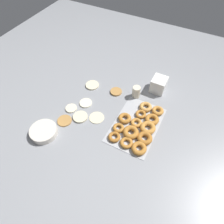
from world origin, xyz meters
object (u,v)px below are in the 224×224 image
object	(u,v)px
pancake_5	(65,121)
batter_bowl	(44,132)
pancake_1	(86,103)
pancake_4	(80,117)
paper_cup	(136,92)
pancake_3	(116,92)
container_stack	(159,85)
pancake_0	(97,117)
donut_tray	(138,127)
pancake_2	(92,85)
pancake_6	(71,108)

from	to	relation	value
pancake_5	batter_bowl	xyz separation A→B (m)	(-0.15, 0.06, 0.02)
pancake_1	pancake_4	world-z (taller)	pancake_4
pancake_1	paper_cup	bearing A→B (deg)	-51.41
pancake_3	container_stack	distance (m)	0.35
pancake_3	pancake_4	bearing A→B (deg)	161.61
pancake_0	pancake_3	world-z (taller)	pancake_3
pancake_0	batter_bowl	bearing A→B (deg)	138.25
pancake_3	donut_tray	bearing A→B (deg)	-129.30
donut_tray	batter_bowl	bearing A→B (deg)	121.39
paper_cup	pancake_0	bearing A→B (deg)	153.20
pancake_3	pancake_2	bearing A→B (deg)	96.44
pancake_5	batter_bowl	bearing A→B (deg)	158.03
donut_tray	container_stack	xyz separation A→B (m)	(0.43, 0.01, 0.04)
pancake_2	pancake_0	bearing A→B (deg)	-143.59
pancake_3	pancake_1	bearing A→B (deg)	144.46
donut_tray	pancake_6	bearing A→B (deg)	97.81
pancake_0	pancake_2	world-z (taller)	pancake_2
pancake_6	container_stack	bearing A→B (deg)	-45.91
pancake_5	batter_bowl	size ratio (longest dim) A/B	0.56
batter_bowl	donut_tray	bearing A→B (deg)	-58.61
pancake_2	donut_tray	world-z (taller)	donut_tray
pancake_3	pancake_6	distance (m)	0.39
pancake_3	donut_tray	world-z (taller)	donut_tray
pancake_1	pancake_4	size ratio (longest dim) A/B	0.90
pancake_1	batter_bowl	size ratio (longest dim) A/B	0.52
pancake_4	donut_tray	bearing A→B (deg)	-75.16
pancake_1	pancake_3	xyz separation A→B (m)	(0.22, -0.16, 0.00)
pancake_0	donut_tray	world-z (taller)	donut_tray
donut_tray	pancake_0	bearing A→B (deg)	100.61
pancake_6	donut_tray	distance (m)	0.53
pancake_0	pancake_1	xyz separation A→B (m)	(0.08, 0.15, 0.00)
pancake_0	pancake_4	world-z (taller)	pancake_4
pancake_0	pancake_6	size ratio (longest dim) A/B	1.27
pancake_2	donut_tray	bearing A→B (deg)	-113.25
pancake_5	paper_cup	xyz separation A→B (m)	(0.47, -0.36, 0.04)
batter_bowl	paper_cup	distance (m)	0.75
pancake_0	container_stack	xyz separation A→B (m)	(0.49, -0.30, 0.05)
pancake_3	pancake_6	xyz separation A→B (m)	(-0.32, 0.23, -0.00)
batter_bowl	container_stack	world-z (taller)	container_stack
pancake_5	container_stack	size ratio (longest dim) A/B	0.83
pancake_0	donut_tray	distance (m)	0.31
pancake_6	donut_tray	world-z (taller)	donut_tray
pancake_0	paper_cup	size ratio (longest dim) A/B	1.14
pancake_2	pancake_3	distance (m)	0.22
pancake_2	container_stack	size ratio (longest dim) A/B	0.89
pancake_0	paper_cup	xyz separation A→B (m)	(0.34, -0.17, 0.04)
donut_tray	container_stack	world-z (taller)	container_stack
pancake_5	paper_cup	distance (m)	0.60
donut_tray	paper_cup	xyz separation A→B (m)	(0.28, 0.14, 0.03)
container_stack	pancake_5	bearing A→B (deg)	141.47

